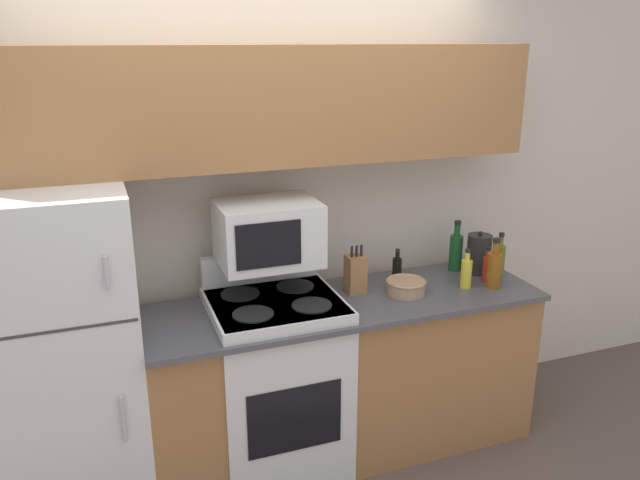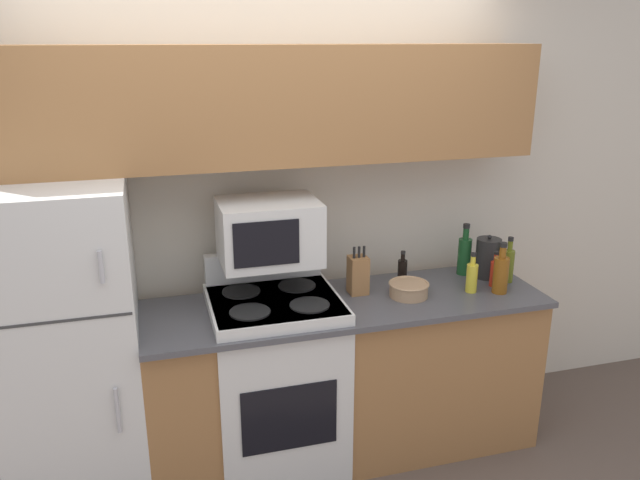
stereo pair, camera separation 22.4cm
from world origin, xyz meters
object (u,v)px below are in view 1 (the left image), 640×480
at_px(microwave, 268,233).
at_px(bowl, 406,286).
at_px(bottle_whiskey, 494,268).
at_px(bottle_olive_oil, 499,259).
at_px(bottle_soy_sauce, 397,268).
at_px(kettle, 479,254).
at_px(bottle_wine_green, 456,251).
at_px(stove, 277,382).
at_px(knife_block, 355,274).
at_px(refrigerator, 70,356).
at_px(bottle_cooking_spray, 466,272).
at_px(bottle_hot_sauce, 487,268).

relative_size(microwave, bowl, 2.31).
bearing_deg(bottle_whiskey, bottle_olive_oil, 45.37).
height_order(bottle_olive_oil, bottle_soy_sauce, bottle_olive_oil).
bearing_deg(kettle, bottle_wine_green, 141.11).
bearing_deg(microwave, bottle_whiskey, -10.21).
bearing_deg(bottle_olive_oil, stove, -179.56).
xyz_separation_m(knife_block, bowl, (0.24, -0.12, -0.06)).
relative_size(bottle_whiskey, bottle_wine_green, 0.93).
distance_m(bottle_wine_green, bottle_soy_sauce, 0.39).
bearing_deg(microwave, knife_block, -1.82).
distance_m(bottle_olive_oil, kettle, 0.12).
distance_m(refrigerator, stove, 1.02).
xyz_separation_m(stove, bottle_whiskey, (1.20, -0.12, 0.52)).
relative_size(knife_block, bottle_soy_sauce, 1.46).
height_order(bottle_olive_oil, kettle, bottle_olive_oil).
bearing_deg(stove, bottle_olive_oil, 0.44).
bearing_deg(bottle_cooking_spray, kettle, 41.65).
bearing_deg(bottle_cooking_spray, microwave, 171.13).
xyz_separation_m(refrigerator, bowl, (1.69, -0.09, 0.14)).
height_order(refrigerator, bottle_whiskey, refrigerator).
relative_size(microwave, bottle_hot_sauce, 2.46).
bearing_deg(knife_block, kettle, 1.46).
height_order(bottle_wine_green, bottle_cooking_spray, bottle_wine_green).
bearing_deg(refrigerator, bottle_olive_oil, -1.11).
distance_m(bottle_olive_oil, bottle_hot_sauce, 0.12).
distance_m(knife_block, bottle_olive_oil, 0.86).
bearing_deg(stove, kettle, 4.72).
bearing_deg(refrigerator, kettle, 1.25).
bearing_deg(bottle_whiskey, bowl, 170.18).
bearing_deg(kettle, bottle_soy_sauce, 172.52).
xyz_separation_m(microwave, bottle_hot_sauce, (1.22, -0.13, -0.30)).
xyz_separation_m(refrigerator, stove, (0.97, -0.05, -0.31)).
height_order(bottle_cooking_spray, kettle, kettle).
height_order(bottle_hot_sauce, kettle, kettle).
height_order(stove, bottle_whiskey, bottle_whiskey).
relative_size(bottle_olive_oil, bottle_cooking_spray, 1.18).
bearing_deg(bottle_soy_sauce, knife_block, -163.82).
height_order(knife_block, bottle_olive_oil, knife_block).
bearing_deg(bowl, bottle_wine_green, 26.61).
height_order(stove, bottle_soy_sauce, stove).
distance_m(bowl, bottle_wine_green, 0.50).
height_order(bottle_wine_green, bottle_hot_sauce, bottle_wine_green).
height_order(refrigerator, bottle_soy_sauce, refrigerator).
bearing_deg(stove, bottle_soy_sauce, 12.43).
relative_size(bowl, bottle_cooking_spray, 0.97).
distance_m(microwave, knife_block, 0.55).
bearing_deg(knife_block, stove, -169.94).
xyz_separation_m(bottle_whiskey, bottle_olive_oil, (0.13, 0.13, -0.01)).
relative_size(stove, microwave, 2.27).
height_order(knife_block, bottle_wine_green, bottle_wine_green).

